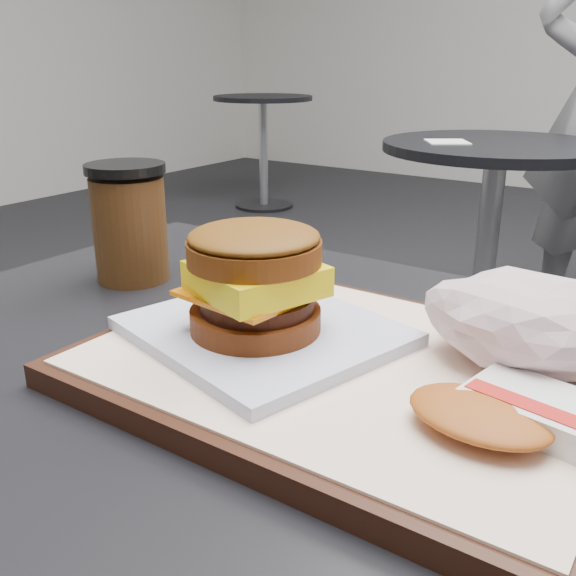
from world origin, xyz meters
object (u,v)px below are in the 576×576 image
(breakfast_sandwich, at_px, (258,292))
(crumpled_wrapper, at_px, (529,321))
(hash_brown, at_px, (516,413))
(neighbor_table, at_px, (491,206))
(coffee_cup, at_px, (130,224))
(customer_table, at_px, (284,565))
(serving_tray, at_px, (348,370))

(breakfast_sandwich, bearing_deg, crumpled_wrapper, 23.11)
(hash_brown, xyz_separation_m, neighbor_table, (-0.53, 1.66, -0.25))
(hash_brown, bearing_deg, breakfast_sandwich, 175.69)
(crumpled_wrapper, bearing_deg, neighbor_table, 107.83)
(crumpled_wrapper, relative_size, coffee_cup, 1.16)
(customer_table, relative_size, crumpled_wrapper, 5.52)
(neighbor_table, bearing_deg, crumpled_wrapper, -72.17)
(breakfast_sandwich, height_order, hash_brown, breakfast_sandwich)
(crumpled_wrapper, distance_m, coffee_cup, 0.41)
(neighbor_table, bearing_deg, hash_brown, -72.47)
(breakfast_sandwich, relative_size, coffee_cup, 1.82)
(serving_tray, relative_size, crumpled_wrapper, 2.62)
(serving_tray, relative_size, coffee_cup, 3.05)
(customer_table, bearing_deg, breakfast_sandwich, 174.42)
(neighbor_table, bearing_deg, breakfast_sandwich, -78.86)
(customer_table, height_order, coffee_cup, coffee_cup)
(customer_table, distance_m, serving_tray, 0.20)
(neighbor_table, bearing_deg, coffee_cup, -86.68)
(breakfast_sandwich, distance_m, hash_brown, 0.20)
(serving_tray, distance_m, coffee_cup, 0.32)
(customer_table, distance_m, neighbor_table, 1.69)
(breakfast_sandwich, bearing_deg, customer_table, -5.58)
(serving_tray, relative_size, hash_brown, 3.02)
(customer_table, height_order, crumpled_wrapper, crumpled_wrapper)
(serving_tray, bearing_deg, crumpled_wrapper, 30.93)
(crumpled_wrapper, bearing_deg, hash_brown, -77.80)
(coffee_cup, distance_m, neighbor_table, 1.59)
(serving_tray, xyz_separation_m, crumpled_wrapper, (0.11, 0.06, 0.04))
(coffee_cup, bearing_deg, customer_table, -18.79)
(hash_brown, height_order, neighbor_table, hash_brown)
(customer_table, height_order, neighbor_table, customer_table)
(customer_table, bearing_deg, hash_brown, -4.12)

